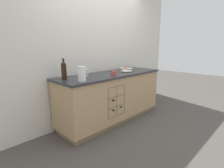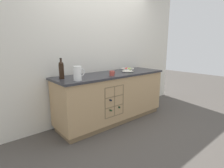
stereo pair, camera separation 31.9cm
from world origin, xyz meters
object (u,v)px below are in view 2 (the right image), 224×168
Objects in this scene: fruit_bowl at (128,69)px; ceramic_mug at (112,73)px; standing_wine_bottle at (61,70)px; white_pitcher at (78,73)px.

fruit_bowl is 2.15× the size of ceramic_mug.
white_pitcher is at bearing -67.66° from standing_wine_bottle.
standing_wine_bottle reaches higher than fruit_bowl.
white_pitcher is at bearing -172.26° from fruit_bowl.
standing_wine_bottle is at bearing 161.06° from ceramic_mug.
fruit_bowl is 0.79× the size of standing_wine_bottle.
standing_wine_bottle is at bearing 174.54° from fruit_bowl.
ceramic_mug is at bearing -18.94° from standing_wine_bottle.
white_pitcher reaches higher than ceramic_mug.
white_pitcher reaches higher than fruit_bowl.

